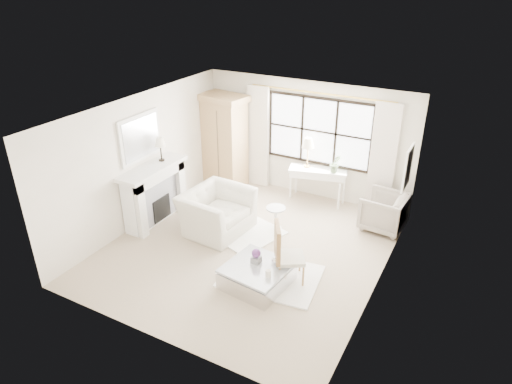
% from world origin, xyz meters
% --- Properties ---
extents(floor, '(5.50, 5.50, 0.00)m').
position_xyz_m(floor, '(0.00, 0.00, 0.00)').
color(floor, tan).
rests_on(floor, ground).
extents(ceiling, '(5.50, 5.50, 0.00)m').
position_xyz_m(ceiling, '(0.00, 0.00, 2.70)').
color(ceiling, silver).
rests_on(ceiling, ground).
extents(wall_back, '(5.00, 0.00, 5.00)m').
position_xyz_m(wall_back, '(0.00, 2.75, 1.35)').
color(wall_back, silver).
rests_on(wall_back, ground).
extents(wall_front, '(5.00, 0.00, 5.00)m').
position_xyz_m(wall_front, '(0.00, -2.75, 1.35)').
color(wall_front, silver).
rests_on(wall_front, ground).
extents(wall_left, '(0.00, 5.50, 5.50)m').
position_xyz_m(wall_left, '(-2.50, 0.00, 1.35)').
color(wall_left, white).
rests_on(wall_left, ground).
extents(wall_right, '(0.00, 5.50, 5.50)m').
position_xyz_m(wall_right, '(2.50, 0.00, 1.35)').
color(wall_right, beige).
rests_on(wall_right, ground).
extents(window_pane, '(2.40, 0.02, 1.50)m').
position_xyz_m(window_pane, '(0.30, 2.73, 1.60)').
color(window_pane, white).
rests_on(window_pane, wall_back).
extents(window_frame, '(2.50, 0.04, 1.50)m').
position_xyz_m(window_frame, '(0.30, 2.72, 1.60)').
color(window_frame, black).
rests_on(window_frame, wall_back).
extents(curtain_rod, '(3.30, 0.04, 0.04)m').
position_xyz_m(curtain_rod, '(0.30, 2.67, 2.47)').
color(curtain_rod, gold).
rests_on(curtain_rod, wall_back).
extents(curtain_left, '(0.55, 0.10, 2.47)m').
position_xyz_m(curtain_left, '(-1.20, 2.65, 1.24)').
color(curtain_left, silver).
rests_on(curtain_left, ground).
extents(curtain_right, '(0.55, 0.10, 2.47)m').
position_xyz_m(curtain_right, '(1.80, 2.65, 1.24)').
color(curtain_right, beige).
rests_on(curtain_right, ground).
extents(fireplace, '(0.58, 1.66, 1.26)m').
position_xyz_m(fireplace, '(-2.27, 0.00, 0.65)').
color(fireplace, white).
rests_on(fireplace, ground).
extents(mirror_frame, '(0.05, 1.15, 0.95)m').
position_xyz_m(mirror_frame, '(-2.47, 0.00, 1.84)').
color(mirror_frame, white).
rests_on(mirror_frame, wall_left).
extents(mirror_glass, '(0.02, 1.00, 0.80)m').
position_xyz_m(mirror_glass, '(-2.44, 0.00, 1.84)').
color(mirror_glass, silver).
rests_on(mirror_glass, wall_left).
extents(art_frame, '(0.04, 0.62, 0.82)m').
position_xyz_m(art_frame, '(2.47, 1.70, 1.55)').
color(art_frame, white).
rests_on(art_frame, wall_right).
extents(art_canvas, '(0.01, 0.52, 0.72)m').
position_xyz_m(art_canvas, '(2.45, 1.70, 1.55)').
color(art_canvas, beige).
rests_on(art_canvas, wall_right).
extents(mantel_lamp, '(0.22, 0.22, 0.51)m').
position_xyz_m(mantel_lamp, '(-2.25, 0.33, 1.65)').
color(mantel_lamp, black).
rests_on(mantel_lamp, fireplace).
extents(armoire, '(1.22, 0.88, 2.24)m').
position_xyz_m(armoire, '(-1.95, 2.33, 1.14)').
color(armoire, tan).
rests_on(armoire, floor).
extents(console_table, '(1.37, 0.77, 0.80)m').
position_xyz_m(console_table, '(0.43, 2.48, 0.40)').
color(console_table, white).
rests_on(console_table, floor).
extents(console_lamp, '(0.28, 0.28, 0.69)m').
position_xyz_m(console_lamp, '(0.15, 2.49, 1.36)').
color(console_lamp, '#B88940').
rests_on(console_lamp, console_table).
extents(orchid_plant, '(0.30, 0.28, 0.43)m').
position_xyz_m(orchid_plant, '(0.83, 2.47, 1.02)').
color(orchid_plant, '#526946').
rests_on(orchid_plant, console_table).
extents(side_table, '(0.40, 0.40, 0.51)m').
position_xyz_m(side_table, '(0.16, 0.87, 0.33)').
color(side_table, silver).
rests_on(side_table, floor).
extents(rug_left, '(2.06, 1.72, 0.03)m').
position_xyz_m(rug_left, '(-0.55, 0.51, 0.02)').
color(rug_left, white).
rests_on(rug_left, floor).
extents(rug_right, '(1.81, 1.45, 0.03)m').
position_xyz_m(rug_right, '(0.81, -0.64, 0.02)').
color(rug_right, white).
rests_on(rug_right, floor).
extents(club_armchair, '(1.28, 1.44, 0.87)m').
position_xyz_m(club_armchair, '(-0.89, 0.26, 0.43)').
color(club_armchair, beige).
rests_on(club_armchair, floor).
extents(wingback_chair, '(0.92, 0.90, 0.78)m').
position_xyz_m(wingback_chair, '(2.10, 1.95, 0.39)').
color(wingback_chair, gray).
rests_on(wingback_chair, floor).
extents(french_chair, '(0.66, 0.66, 1.08)m').
position_xyz_m(french_chair, '(1.11, -0.57, 0.31)').
color(french_chair, '#A97C46').
rests_on(french_chair, floor).
extents(coffee_table, '(1.11, 1.11, 0.38)m').
position_xyz_m(coffee_table, '(0.69, -0.94, 0.18)').
color(coffee_table, silver).
rests_on(coffee_table, floor).
extents(planter_box, '(0.15, 0.15, 0.11)m').
position_xyz_m(planter_box, '(0.63, -0.85, 0.44)').
color(planter_box, gray).
rests_on(planter_box, coffee_table).
extents(planter_flowers, '(0.15, 0.15, 0.15)m').
position_xyz_m(planter_flowers, '(0.63, -0.85, 0.57)').
color(planter_flowers, '#66317C').
rests_on(planter_flowers, planter_box).
extents(pillar_candle, '(0.09, 0.09, 0.12)m').
position_xyz_m(pillar_candle, '(0.99, -1.10, 0.44)').
color(pillar_candle, white).
rests_on(pillar_candle, coffee_table).
extents(coffee_vase, '(0.18, 0.18, 0.14)m').
position_xyz_m(coffee_vase, '(0.93, -0.71, 0.45)').
color(coffee_vase, white).
rests_on(coffee_vase, coffee_table).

